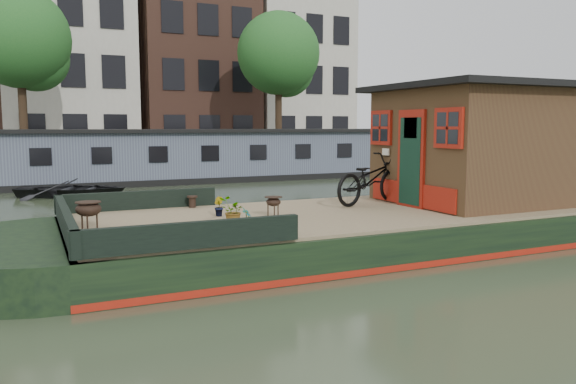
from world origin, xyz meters
name	(u,v)px	position (x,y,z in m)	size (l,w,h in m)	color
ground	(392,241)	(0.00, 0.00, 0.00)	(120.00, 120.00, 0.00)	#2A3320
houseboat_hull	(332,233)	(-1.33, 0.00, 0.27)	(14.01, 4.02, 0.60)	black
houseboat_deck	(392,209)	(0.00, 0.00, 0.62)	(11.80, 3.80, 0.05)	#867A53
bow_bulwark	(124,217)	(-5.07, 0.00, 0.82)	(3.00, 4.00, 0.35)	black
cabin	(481,143)	(2.19, 0.00, 1.88)	(4.00, 3.50, 2.42)	#341B14
bicycle	(370,179)	(-0.07, 0.68, 1.17)	(0.69, 1.97, 1.04)	black
potted_plant_a	(246,220)	(-3.45, -1.13, 0.84)	(0.20, 0.13, 0.37)	brown
potted_plant_b	(218,206)	(-3.37, 0.48, 0.82)	(0.19, 0.15, 0.34)	brown
potted_plant_c	(232,211)	(-3.43, -0.44, 0.87)	(0.40, 0.34, 0.44)	#A4632F
brazier_front	(273,207)	(-2.51, 0.02, 0.83)	(0.33, 0.33, 0.36)	black
brazier_rear	(89,216)	(-5.58, 0.07, 0.87)	(0.40, 0.40, 0.44)	black
bollard_port	(192,202)	(-3.51, 1.70, 0.77)	(0.20, 0.20, 0.23)	black
bollard_stbd	(102,246)	(-5.60, -1.70, 0.74)	(0.17, 0.17, 0.19)	black
dinghy	(72,185)	(-5.17, 10.17, 0.35)	(2.42, 3.38, 0.70)	black
far_houseboat	(196,157)	(0.00, 14.00, 0.97)	(20.40, 4.40, 2.11)	#4F5B6A
quay	(163,160)	(0.00, 20.50, 0.45)	(60.00, 6.00, 0.90)	#47443F
townhouse_row	(137,35)	(0.15, 27.50, 7.90)	(27.25, 8.00, 16.50)	brown
tree_left	(23,43)	(-6.36, 19.07, 5.89)	(4.40, 4.40, 7.40)	#332316
tree_right	(280,58)	(6.14, 19.07, 5.89)	(4.40, 4.40, 7.40)	#332316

